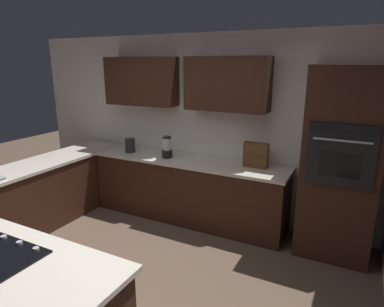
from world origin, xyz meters
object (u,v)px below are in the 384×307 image
object	(u,v)px
blender	(167,148)
kettle	(130,145)
wall_oven	(341,165)
spice_rack	(256,155)

from	to	relation	value
blender	kettle	world-z (taller)	blender
wall_oven	kettle	bearing A→B (deg)	0.89
wall_oven	spice_rack	xyz separation A→B (m)	(1.00, -0.08, -0.03)
wall_oven	spice_rack	size ratio (longest dim) A/B	6.77
wall_oven	blender	distance (m)	2.25
wall_oven	blender	xyz separation A→B (m)	(2.25, 0.05, -0.06)
wall_oven	spice_rack	bearing A→B (deg)	-4.79
spice_rack	wall_oven	bearing A→B (deg)	175.21
blender	wall_oven	bearing A→B (deg)	-178.85
blender	kettle	bearing A→B (deg)	0.00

